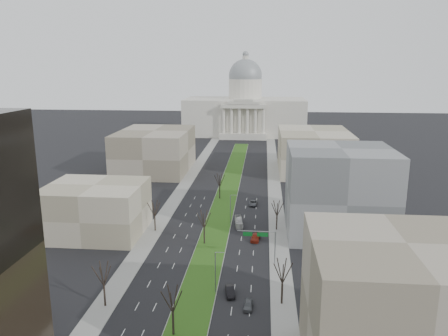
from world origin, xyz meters
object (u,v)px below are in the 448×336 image
Objects in this scene: car_grey_far at (253,203)px; box_van at (239,222)px; car_grey_near at (248,305)px; car_red at (255,237)px; car_black at (230,291)px.

car_grey_far is 0.69× the size of box_van.
car_grey_far is at bearing 73.00° from box_van.
car_red is (0.63, 33.87, 0.08)m from car_grey_near.
car_red is 1.00× the size of car_grey_far.
car_grey_near is 44.70m from box_van.
box_van is at bearing 99.42° from car_grey_near.
car_black is at bearing -95.57° from box_van.
car_grey_near is 6.18m from car_black.
car_black is 29.48m from car_red.
car_grey_far is (-1.43, 30.22, -0.04)m from car_red.
car_black is at bearing -90.03° from car_grey_far.
car_red is (4.58, 29.13, -0.03)m from car_black.
car_grey_near is at bearing -86.27° from car_grey_far.
car_grey_near is 0.53× the size of box_van.
car_red is 0.69× the size of box_van.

